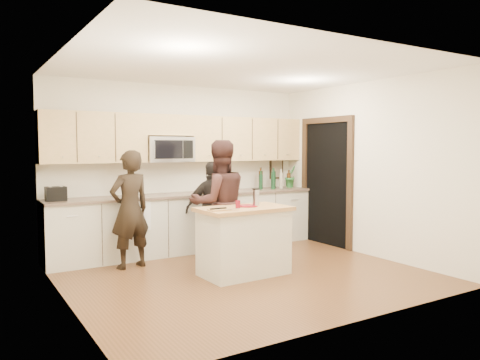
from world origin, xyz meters
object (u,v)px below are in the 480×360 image
woman_center (219,203)px  woman_right (213,209)px  island (244,241)px  toaster (56,194)px  woman_left (130,209)px

woman_center → woman_right: (0.20, 0.55, -0.16)m
island → toaster: (-2.04, 1.67, 0.59)m
island → woman_right: size_ratio=0.83×
toaster → woman_right: size_ratio=0.18×
woman_right → toaster: bearing=1.6°
toaster → woman_left: (0.87, -0.54, -0.22)m
woman_center → woman_right: 0.60m
woman_center → woman_right: bearing=-101.1°
woman_left → toaster: bearing=-44.3°
toaster → woman_right: bearing=-13.9°
toaster → woman_right: woman_right is taller
island → toaster: bearing=138.9°
woman_right → woman_left: bearing=15.5°
woman_left → woman_center: size_ratio=0.92×
woman_center → woman_left: bearing=-17.4°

